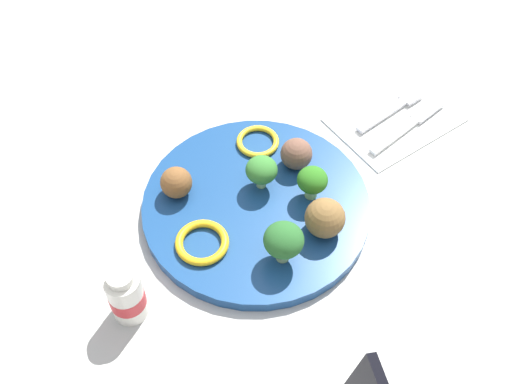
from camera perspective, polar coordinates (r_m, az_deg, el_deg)
name	(u,v)px	position (r m, az deg, el deg)	size (l,w,h in m)	color
ground_plane	(256,210)	(0.75, 0.00, -1.68)	(4.00, 4.00, 0.00)	#B2B2AD
plate	(256,206)	(0.75, 0.00, -1.32)	(0.28, 0.28, 0.02)	navy
broccoli_floret_front_right	(312,181)	(0.73, 5.32, 1.05)	(0.04, 0.04, 0.05)	#9ACC7F
broccoli_floret_far_rim	(262,170)	(0.74, 0.53, 2.05)	(0.04, 0.04, 0.05)	#99CE82
broccoli_floret_mid_left	(284,241)	(0.67, 2.62, -4.60)	(0.05, 0.05, 0.05)	#95BE7A
meatball_front_left	(325,218)	(0.70, 6.50, -2.44)	(0.05, 0.05, 0.05)	brown
meatball_front_right	(176,182)	(0.74, -7.52, 0.89)	(0.04, 0.04, 0.04)	brown
meatball_mid_right	(296,154)	(0.77, 3.82, 3.60)	(0.04, 0.04, 0.04)	brown
pepper_ring_front_right	(202,242)	(0.70, -5.09, -4.75)	(0.06, 0.06, 0.01)	yellow
pepper_ring_center	(258,141)	(0.80, 0.17, 4.78)	(0.06, 0.06, 0.01)	yellow
napkin	(397,121)	(0.87, 13.15, 6.54)	(0.17, 0.12, 0.01)	white
fork	(393,108)	(0.88, 12.75, 7.68)	(0.12, 0.02, 0.01)	silver
knife	(410,123)	(0.87, 14.31, 6.27)	(0.15, 0.02, 0.01)	white
yogurt_bottle	(126,295)	(0.66, -12.11, -9.50)	(0.04, 0.04, 0.08)	white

